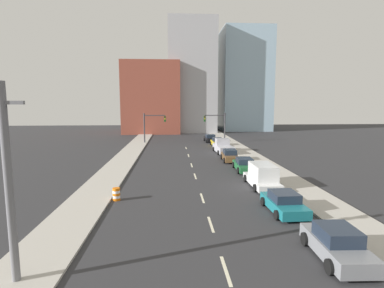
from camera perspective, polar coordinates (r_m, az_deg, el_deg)
sidewalk_left at (r=57.42m, az=-10.06°, el=0.35°), size 3.25×103.57×0.13m
sidewalk_right at (r=58.10m, az=6.94°, el=0.49°), size 3.25×103.57×0.13m
lane_stripe_at_7m at (r=14.19m, az=6.46°, el=-22.80°), size 0.16×2.40×0.01m
lane_stripe_at_12m at (r=18.69m, az=3.60°, el=-14.99°), size 0.16×2.40×0.01m
lane_stripe_at_17m at (r=23.44m, az=1.97°, el=-10.24°), size 0.16×2.40×0.01m
lane_stripe_at_24m at (r=30.23m, az=0.61°, el=-6.15°), size 0.16×2.40×0.01m
lane_stripe_at_30m at (r=35.57m, az=-0.07°, el=-4.05°), size 0.16×2.40×0.01m
lane_stripe_at_37m at (r=42.27m, az=-0.68°, el=-2.19°), size 0.16×2.40×0.01m
lane_stripe_at_44m at (r=49.39m, az=-1.14°, el=-0.78°), size 0.16×2.40×0.01m
building_brick_left at (r=79.18m, az=-7.54°, el=8.64°), size 14.00×16.00×17.47m
building_office_center at (r=83.46m, az=-0.26°, el=12.33°), size 12.00×20.00×28.18m
building_glass_right at (r=89.56m, az=9.40°, el=11.64°), size 13.00×20.00×27.36m
traffic_signal_left at (r=55.96m, az=-7.82°, el=3.84°), size 4.11×0.35×5.54m
traffic_signal_right at (r=56.50m, az=5.04°, el=3.91°), size 4.11×0.35×5.54m
utility_pole_left_near at (r=13.63m, az=-31.55°, el=-6.43°), size 1.60×0.32×8.03m
traffic_barrel at (r=23.47m, az=-14.20°, el=-9.24°), size 0.56×0.56×0.95m
sedan_gray at (r=16.19m, az=25.87°, el=-16.81°), size 2.26×4.32×1.52m
sedan_teal at (r=21.30m, az=17.11°, el=-10.66°), size 2.24×4.30×1.37m
box_truck_white at (r=26.94m, az=13.27°, el=-5.96°), size 2.33×5.35×2.03m
sedan_green at (r=33.06m, az=9.95°, el=-3.93°), size 2.22×4.84×1.39m
sedan_brown at (r=38.33m, az=7.22°, el=-2.24°), size 2.11×4.39×1.49m
pickup_truck_silver at (r=44.91m, az=5.96°, el=-0.58°), size 2.70×5.89×2.06m
sedan_yellow at (r=52.04m, az=4.87°, el=0.34°), size 2.13×4.71×1.42m
sedan_black at (r=57.73m, az=3.50°, el=1.07°), size 2.25×4.55×1.44m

